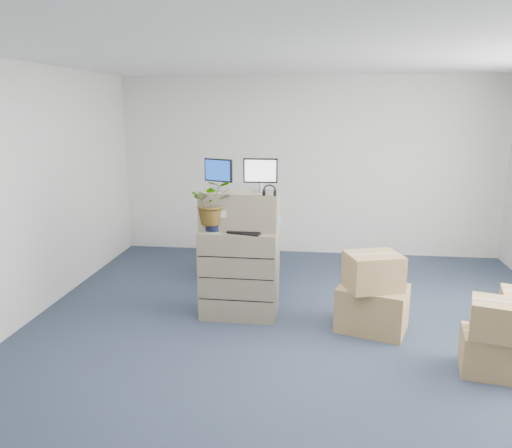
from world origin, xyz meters
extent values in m
plane|color=#222D3E|center=(0.00, 0.00, 0.00)|extent=(7.00, 7.00, 0.00)
cube|color=silver|center=(0.00, 3.51, 1.40)|extent=(6.00, 0.02, 2.80)
cube|color=gray|center=(-0.70, 0.86, 0.50)|extent=(0.86, 0.53, 1.00)
cube|color=gray|center=(-0.70, 0.91, 1.21)|extent=(0.86, 0.44, 0.43)
cube|color=#99999E|center=(-0.95, 0.95, 1.43)|extent=(0.22, 0.20, 0.01)
cylinder|color=#99999E|center=(-0.95, 0.95, 1.48)|extent=(0.03, 0.03, 0.08)
cube|color=black|center=(-0.95, 0.95, 1.65)|extent=(0.34, 0.16, 0.25)
cube|color=navy|center=(-0.95, 0.93, 1.65)|extent=(0.30, 0.13, 0.22)
cube|color=#99999E|center=(-0.47, 0.88, 1.43)|extent=(0.20, 0.14, 0.01)
cylinder|color=#99999E|center=(-0.47, 0.88, 1.48)|extent=(0.03, 0.03, 0.09)
cube|color=black|center=(-0.47, 0.88, 1.66)|extent=(0.37, 0.03, 0.26)
cube|color=white|center=(-0.47, 0.87, 1.66)|extent=(0.33, 0.01, 0.23)
torus|color=black|center=(-0.36, 0.72, 1.46)|extent=(0.14, 0.02, 0.14)
cube|color=black|center=(-0.64, 0.73, 1.01)|extent=(0.44, 0.28, 0.02)
ellipsoid|color=silver|center=(-0.34, 0.75, 1.01)|extent=(0.10, 0.07, 0.03)
cylinder|color=gray|center=(-0.59, 0.91, 1.12)|extent=(0.07, 0.07, 0.25)
cube|color=silver|center=(-0.73, 0.91, 1.01)|extent=(0.06, 0.05, 0.02)
cube|color=black|center=(-0.73, 0.91, 1.08)|extent=(0.06, 0.03, 0.12)
cube|color=black|center=(-0.39, 0.98, 1.02)|extent=(0.21, 0.18, 0.05)
cube|color=#43A7E5|center=(-0.35, 0.93, 1.09)|extent=(0.22, 0.14, 0.08)
cylinder|color=#95B18F|center=(-0.98, 0.75, 1.00)|extent=(0.20, 0.20, 0.02)
cylinder|color=#101432|center=(-0.98, 0.75, 1.08)|extent=(0.17, 0.17, 0.13)
imported|color=#1C5E1A|center=(-0.98, 0.75, 1.27)|extent=(0.53, 0.57, 0.38)
imported|color=#5D5D62|center=(-0.89, 2.29, 0.40)|extent=(1.05, 1.04, 0.80)
cube|color=olive|center=(0.76, 0.64, 0.24)|extent=(0.82, 0.72, 0.48)
cube|color=olive|center=(1.72, -0.15, 0.19)|extent=(0.59, 0.51, 0.38)
cube|color=olive|center=(0.74, 0.59, 0.67)|extent=(0.64, 0.57, 0.38)
cube|color=olive|center=(1.71, -0.20, 0.54)|extent=(0.50, 0.47, 0.32)
camera|label=1|loc=(0.12, -4.42, 2.32)|focal=35.00mm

